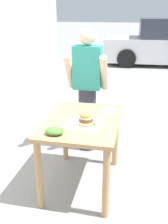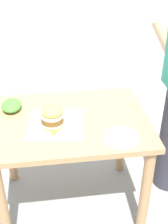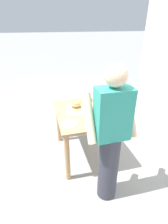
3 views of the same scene
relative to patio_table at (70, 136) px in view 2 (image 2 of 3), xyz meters
name	(u,v)px [view 2 (image 2 of 3)]	position (x,y,z in m)	size (l,w,h in m)	color
ground_plane	(72,201)	(0.00, 0.00, -0.66)	(80.00, 80.00, 0.00)	gray
patio_table	(70,136)	(0.00, 0.00, 0.00)	(0.78, 1.07, 0.80)	tan
serving_paper	(56,124)	(0.05, -0.09, 0.15)	(0.36, 0.36, 0.00)	white
sandwich	(52,116)	(0.07, -0.11, 0.22)	(0.15, 0.15, 0.18)	gold
pickle_spear	(56,131)	(0.14, -0.10, 0.16)	(0.02, 0.02, 0.08)	#8EA83D
side_plate_with_forks	(121,137)	(0.25, 0.30, 0.15)	(0.22, 0.22, 0.02)	white
side_salad	(11,105)	(-0.18, -0.39, 0.18)	(0.18, 0.14, 0.07)	#477F33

